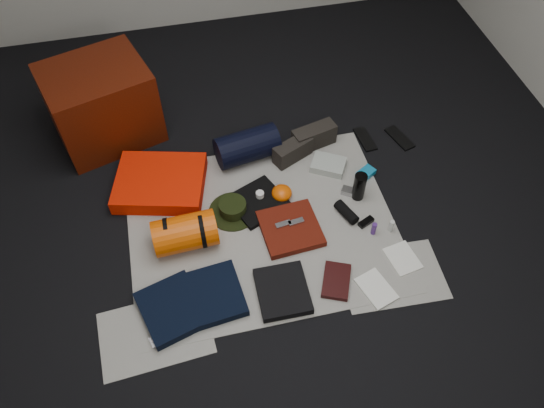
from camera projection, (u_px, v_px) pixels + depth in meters
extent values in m
cube|color=black|center=(262.00, 228.00, 3.24)|extent=(4.50, 4.50, 0.02)
cube|color=#B3B1A5|center=(262.00, 226.00, 3.23)|extent=(1.60, 1.30, 0.01)
cube|color=#B3B1A5|center=(155.00, 333.00, 2.81)|extent=(0.61, 0.44, 0.00)
cube|color=#B3B1A5|center=(392.00, 275.00, 3.02)|extent=(0.60, 0.43, 0.00)
cube|color=#4A1205|center=(102.00, 104.00, 3.52)|extent=(0.78, 0.71, 0.54)
cube|color=#F01D02|center=(160.00, 183.00, 3.38)|extent=(0.65, 0.58, 0.10)
cylinder|color=#DA4C03|center=(185.00, 233.00, 3.07)|extent=(0.38, 0.23, 0.22)
cylinder|color=black|center=(168.00, 236.00, 3.05)|extent=(0.02, 0.22, 0.22)
cylinder|color=black|center=(202.00, 230.00, 3.08)|extent=(0.03, 0.22, 0.22)
cylinder|color=black|center=(247.00, 146.00, 3.50)|extent=(0.44, 0.28, 0.21)
cylinder|color=black|center=(233.00, 211.00, 3.29)|extent=(0.40, 0.40, 0.01)
cylinder|color=black|center=(233.00, 207.00, 3.26)|extent=(0.17, 0.17, 0.07)
cube|color=black|center=(293.00, 151.00, 3.53)|extent=(0.29, 0.21, 0.14)
cube|color=black|center=(314.00, 137.00, 3.60)|extent=(0.32, 0.18, 0.15)
cube|color=black|center=(365.00, 139.00, 3.69)|extent=(0.11, 0.24, 0.01)
cube|color=black|center=(400.00, 138.00, 3.70)|extent=(0.15, 0.25, 0.01)
cube|color=black|center=(172.00, 309.00, 2.86)|extent=(0.40, 0.43, 0.06)
cube|color=black|center=(214.00, 294.00, 2.91)|extent=(0.33, 0.37, 0.05)
cube|color=black|center=(283.00, 291.00, 2.93)|extent=(0.28, 0.32, 0.05)
cube|color=black|center=(258.00, 202.00, 3.33)|extent=(0.41, 0.40, 0.03)
cube|color=#581409|center=(290.00, 229.00, 3.19)|extent=(0.37, 0.37, 0.05)
ellipsoid|color=#DA4C03|center=(282.00, 193.00, 3.34)|extent=(0.14, 0.14, 0.08)
cube|color=#9DA49C|center=(328.00, 165.00, 3.50)|extent=(0.27, 0.25, 0.05)
cylinder|color=black|center=(359.00, 186.00, 3.30)|extent=(0.09, 0.09, 0.20)
cylinder|color=black|center=(346.00, 212.00, 3.25)|extent=(0.12, 0.18, 0.07)
cube|color=#A3A3A7|center=(349.00, 192.00, 3.37)|extent=(0.11, 0.10, 0.04)
cube|color=#1074A3|center=(366.00, 173.00, 3.47)|extent=(0.14, 0.13, 0.04)
cylinder|color=#4A2577|center=(374.00, 229.00, 3.16)|extent=(0.04, 0.04, 0.09)
cylinder|color=silver|center=(391.00, 226.00, 3.18)|extent=(0.03, 0.03, 0.09)
cube|color=black|center=(336.00, 281.00, 2.98)|extent=(0.23, 0.27, 0.03)
cube|color=silver|center=(376.00, 289.00, 2.96)|extent=(0.21, 0.26, 0.01)
cube|color=silver|center=(403.00, 258.00, 3.09)|extent=(0.19, 0.23, 0.01)
cube|color=black|center=(366.00, 222.00, 3.23)|extent=(0.11, 0.08, 0.03)
cube|color=#A3A3A7|center=(156.00, 341.00, 2.77)|extent=(0.08, 0.08, 0.01)
cylinder|color=silver|center=(260.00, 194.00, 3.32)|extent=(0.05, 0.05, 0.04)
cube|color=#A3A3A7|center=(283.00, 224.00, 3.17)|extent=(0.10, 0.05, 0.01)
cube|color=#A3A3A7|center=(296.00, 222.00, 3.19)|extent=(0.10, 0.05, 0.01)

